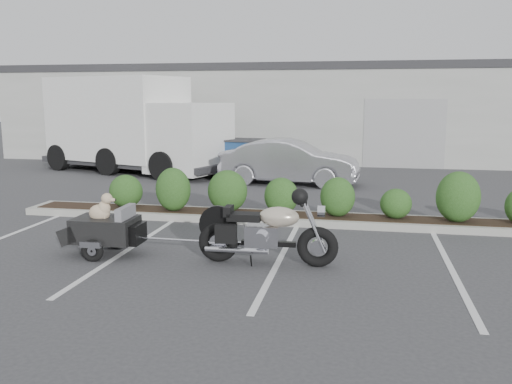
% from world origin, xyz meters
% --- Properties ---
extents(ground, '(90.00, 90.00, 0.00)m').
position_xyz_m(ground, '(0.00, 0.00, 0.00)').
color(ground, '#38383A').
rests_on(ground, ground).
extents(planter_kerb, '(12.00, 1.00, 0.15)m').
position_xyz_m(planter_kerb, '(1.00, 2.20, 0.07)').
color(planter_kerb, '#9E9E93').
rests_on(planter_kerb, ground).
extents(building, '(26.00, 10.00, 4.00)m').
position_xyz_m(building, '(0.00, 17.00, 2.00)').
color(building, '#9EA099').
rests_on(building, ground).
extents(motorcycle, '(2.26, 0.76, 1.30)m').
position_xyz_m(motorcycle, '(1.03, -0.89, 0.52)').
color(motorcycle, black).
rests_on(motorcycle, ground).
extents(pet_trailer, '(1.80, 1.00, 1.08)m').
position_xyz_m(pet_trailer, '(-1.75, -0.87, 0.45)').
color(pet_trailer, black).
rests_on(pet_trailer, ground).
extents(sedan, '(4.30, 1.79, 1.38)m').
position_xyz_m(sedan, '(0.30, 7.29, 0.69)').
color(sedan, silver).
rests_on(sedan, ground).
extents(dumpster, '(2.02, 1.51, 1.24)m').
position_xyz_m(dumpster, '(-1.36, 8.99, 0.63)').
color(dumpster, navy).
rests_on(dumpster, ground).
extents(delivery_truck, '(7.70, 4.63, 3.36)m').
position_xyz_m(delivery_truck, '(-5.55, 9.12, 1.61)').
color(delivery_truck, silver).
rests_on(delivery_truck, ground).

